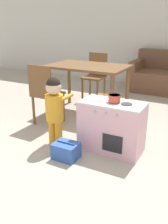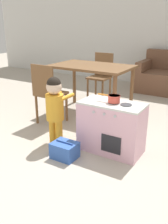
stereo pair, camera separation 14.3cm
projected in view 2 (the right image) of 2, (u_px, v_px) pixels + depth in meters
The scene contains 9 objects.
ground_plane at pixel (42, 176), 2.37m from camera, with size 16.00×16.00×0.00m, color #B2A899.
wall_back at pixel (168, 26), 5.28m from camera, with size 10.00×0.06×2.60m.
play_kitchen at pixel (111, 127), 2.75m from camera, with size 0.70×0.37×0.58m.
toy_pot at pixel (114, 98), 2.63m from camera, with size 0.26×0.13×0.08m.
child_figure at pixel (55, 104), 2.83m from camera, with size 0.23×0.34×0.82m.
toy_basket at pixel (65, 150), 2.67m from camera, with size 0.26×0.21×0.19m.
dining_table at pixel (92, 72), 3.79m from camera, with size 1.19×0.76×0.76m.
dining_chair_near at pixel (48, 92), 3.45m from camera, with size 0.36×0.36×0.85m.
dining_chair_far at pixel (101, 75), 4.54m from camera, with size 0.36×0.36×0.85m.
Camera 2 is at (1.40, -1.51, 1.38)m, focal length 40.00 mm.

